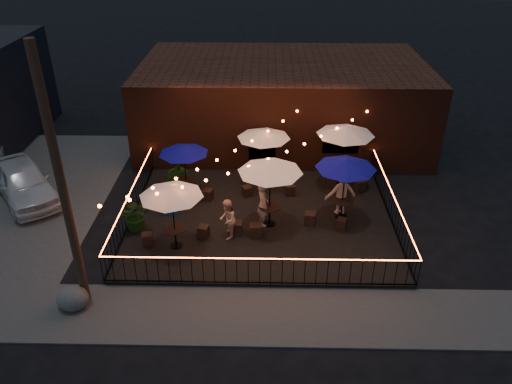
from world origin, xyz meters
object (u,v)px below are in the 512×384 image
cafe_table_1 (184,150)px  cafe_table_4 (346,165)px  cafe_table_2 (270,168)px  cafe_table_3 (264,135)px  cafe_table_5 (346,131)px  cafe_table_0 (171,192)px  cooler (170,204)px  boulder (73,298)px  utility_pole (62,187)px

cafe_table_1 → cafe_table_4: 6.45m
cafe_table_1 → cafe_table_2: bearing=-32.4°
cafe_table_3 → cafe_table_5: bearing=0.0°
cafe_table_0 → cafe_table_2: cafe_table_2 is taller
cafe_table_3 → cafe_table_4: 4.10m
cafe_table_4 → cooler: 6.93m
cafe_table_1 → cafe_table_0: bearing=-87.9°
cafe_table_5 → boulder: cafe_table_5 is taller
cooler → utility_pole: bearing=-128.6°
cafe_table_5 → cooler: 7.74m
utility_pole → cafe_table_3: 9.34m
utility_pole → cafe_table_5: size_ratio=2.81×
cafe_table_0 → cafe_table_5: cafe_table_5 is taller
cafe_table_1 → cafe_table_4: cafe_table_4 is taller
cafe_table_0 → cafe_table_1: (-0.13, 3.67, -0.18)m
cafe_table_4 → boulder: bearing=-150.0°
cafe_table_2 → cafe_table_3: bearing=94.4°
cafe_table_3 → cafe_table_4: bearing=-42.4°
cafe_table_3 → boulder: size_ratio=2.68×
utility_pole → cafe_table_3: bearing=53.5°
cafe_table_1 → cafe_table_4: bearing=-14.9°
utility_pole → cafe_table_4: (8.51, 4.63, -1.56)m
cafe_table_1 → cafe_table_3: 3.40m
cafe_table_3 → cafe_table_4: (3.03, -2.77, 0.03)m
cafe_table_0 → cafe_table_1: cafe_table_0 is taller
utility_pole → cafe_table_4: 9.81m
utility_pole → boulder: size_ratio=8.57×
cafe_table_0 → cafe_table_1: bearing=92.1°
cafe_table_4 → cafe_table_5: bearing=82.8°
cafe_table_0 → boulder: bearing=-131.1°
utility_pole → cafe_table_3: size_ratio=3.20×
cafe_table_4 → cafe_table_5: cafe_table_5 is taller
cafe_table_3 → cafe_table_5: 3.38m
cafe_table_1 → cooler: cafe_table_1 is taller
boulder → cafe_table_2: bearing=37.1°
cafe_table_0 → cafe_table_2: 3.64m
cafe_table_0 → cafe_table_3: bearing=57.3°
cafe_table_5 → cooler: bearing=-160.0°
boulder → cafe_table_3: bearing=53.8°
cafe_table_0 → cafe_table_3: size_ratio=0.97×
cafe_table_4 → cafe_table_5: size_ratio=0.90×
cooler → boulder: bearing=-129.4°
cafe_table_1 → cafe_table_2: 4.11m
cafe_table_2 → boulder: cafe_table_2 is taller
cafe_table_0 → cooler: bearing=104.2°
cafe_table_2 → boulder: (-5.97, -4.51, -2.18)m
cooler → boulder: size_ratio=0.85×
cafe_table_1 → cooler: size_ratio=3.34×
cafe_table_3 → cafe_table_5: cafe_table_5 is taller
cafe_table_2 → boulder: size_ratio=2.85×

